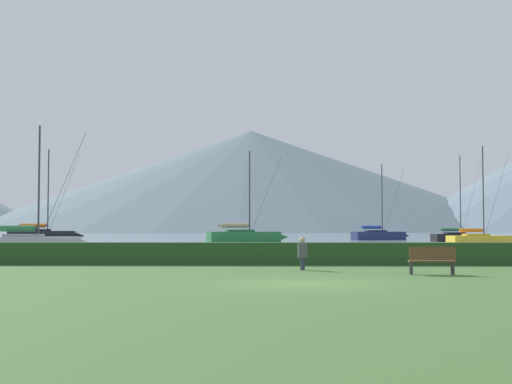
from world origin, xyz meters
name	(u,v)px	position (x,y,z in m)	size (l,w,h in m)	color
ground_plane	(303,284)	(0.00, 0.00, 0.00)	(1000.00, 1000.00, 0.00)	#3D602D
harbor_water	(276,236)	(0.00, 137.00, 0.00)	(320.00, 246.00, 0.00)	#8499A8
hedge_line	(292,253)	(0.00, 11.00, 0.48)	(80.00, 1.20, 0.96)	#284C23
sailboat_slip_0	(458,237)	(21.36, 66.88, 0.59)	(7.00, 3.16, 10.32)	black
sailboat_slip_2	(480,239)	(18.45, 47.36, 0.56)	(6.77, 3.14, 9.27)	gold
sailboat_slip_5	(245,236)	(-3.81, 58.31, 0.74)	(9.11, 4.83, 10.05)	#236B38
sailboat_slip_6	(31,243)	(-16.63, 26.75, 0.61)	(7.54, 2.89, 8.35)	#9E9EA3
sailboat_slip_7	(379,235)	(13.85, 79.54, 0.69)	(8.43, 4.48, 10.40)	navy
sailboat_slip_8	(43,235)	(-29.55, 69.93, 0.77)	(9.44, 4.18, 11.54)	black
park_bench_near_path	(432,259)	(4.52, 4.15, 0.53)	(1.57, 0.58, 0.95)	brown
person_seated_viewer	(302,252)	(0.27, 6.81, 0.69)	(0.36, 0.56, 1.25)	#2D3347
distant_hill_central_peak	(251,181)	(-12.24, 373.06, 27.41)	(300.07, 300.07, 54.81)	slate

